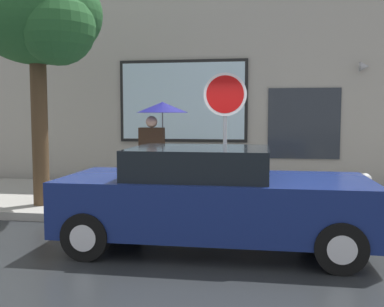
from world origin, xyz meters
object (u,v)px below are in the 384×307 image
object	(u,v)px
parked_car	(212,198)
stop_sign	(225,115)
street_tree	(41,19)
pedestrian_with_umbrella	(159,121)
fire_hydrant	(365,193)

from	to	relation	value
parked_car	stop_sign	bearing A→B (deg)	88.12
street_tree	pedestrian_with_umbrella	bearing A→B (deg)	24.48
pedestrian_with_umbrella	stop_sign	xyz separation A→B (m)	(1.45, -1.10, 0.13)
stop_sign	pedestrian_with_umbrella	bearing A→B (deg)	142.79
pedestrian_with_umbrella	street_tree	xyz separation A→B (m)	(-2.06, -0.94, 1.93)
fire_hydrant	parked_car	bearing A→B (deg)	-141.15
stop_sign	fire_hydrant	bearing A→B (deg)	11.40
pedestrian_with_umbrella	street_tree	world-z (taller)	street_tree
pedestrian_with_umbrella	street_tree	bearing A→B (deg)	-155.52
parked_car	pedestrian_with_umbrella	distance (m)	3.19
parked_car	street_tree	bearing A→B (deg)	153.59
pedestrian_with_umbrella	stop_sign	distance (m)	1.83
parked_car	pedestrian_with_umbrella	world-z (taller)	pedestrian_with_umbrella
parked_car	street_tree	size ratio (longest dim) A/B	0.94
fire_hydrant	street_tree	world-z (taller)	street_tree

